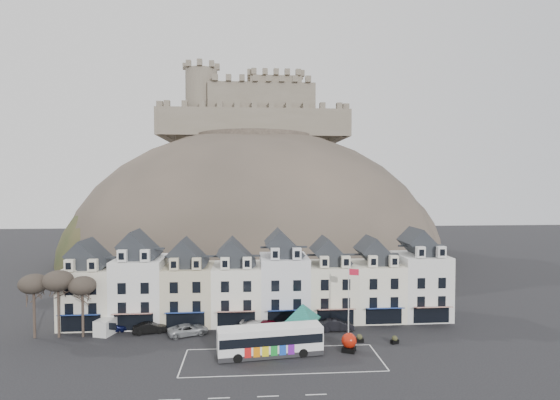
# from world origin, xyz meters

# --- Properties ---
(ground) EXTENTS (300.00, 300.00, 0.00)m
(ground) POSITION_xyz_m (0.00, 0.00, 0.00)
(ground) COLOR black
(ground) RESTS_ON ground
(coach_bay_markings) EXTENTS (22.00, 7.50, 0.01)m
(coach_bay_markings) POSITION_xyz_m (2.00, 1.25, 0.00)
(coach_bay_markings) COLOR silver
(coach_bay_markings) RESTS_ON ground
(townhouse_terrace) EXTENTS (54.40, 9.35, 11.80)m
(townhouse_terrace) POSITION_xyz_m (0.15, 15.97, 5.30)
(townhouse_terrace) COLOR silver
(townhouse_terrace) RESTS_ON ground
(castle_hill) EXTENTS (100.00, 76.00, 68.00)m
(castle_hill) POSITION_xyz_m (1.25, 68.95, 0.11)
(castle_hill) COLOR #3B352E
(castle_hill) RESTS_ON ground
(castle) EXTENTS (50.20, 22.20, 22.00)m
(castle) POSITION_xyz_m (0.51, 75.93, 40.19)
(castle) COLOR #6A6151
(castle) RESTS_ON ground
(tree_left_far) EXTENTS (3.61, 3.61, 8.24)m
(tree_left_far) POSITION_xyz_m (-29.00, 10.50, 6.90)
(tree_left_far) COLOR #3B2E25
(tree_left_far) RESTS_ON ground
(tree_left_mid) EXTENTS (3.78, 3.78, 8.64)m
(tree_left_mid) POSITION_xyz_m (-26.00, 10.50, 7.24)
(tree_left_mid) COLOR #3B2E25
(tree_left_mid) RESTS_ON ground
(tree_left_near) EXTENTS (3.43, 3.43, 7.84)m
(tree_left_near) POSITION_xyz_m (-23.00, 10.50, 6.55)
(tree_left_near) COLOR #3B2E25
(tree_left_near) RESTS_ON ground
(bus) EXTENTS (12.24, 4.27, 3.38)m
(bus) POSITION_xyz_m (0.69, 2.57, 1.87)
(bus) COLOR #262628
(bus) RESTS_ON ground
(bus_shelter) EXTENTS (6.79, 6.79, 4.73)m
(bus_shelter) POSITION_xyz_m (5.00, 6.81, 3.67)
(bus_shelter) COLOR black
(bus_shelter) RESTS_ON ground
(red_buoy) EXTENTS (1.94, 1.94, 2.18)m
(red_buoy) POSITION_xyz_m (10.00, 3.09, 1.11)
(red_buoy) COLOR black
(red_buoy) RESTS_ON ground
(flagpole) EXTENTS (1.27, 0.49, 9.19)m
(flagpole) POSITION_xyz_m (11.07, 7.52, 5.25)
(flagpole) COLOR silver
(flagpole) RESTS_ON ground
(white_van) EXTENTS (3.17, 4.84, 2.04)m
(white_van) POSITION_xyz_m (-20.09, 12.00, 1.02)
(white_van) COLOR silver
(white_van) RESTS_ON ground
(planter_west) EXTENTS (1.06, 0.71, 1.02)m
(planter_west) POSITION_xyz_m (12.00, 5.92, 0.49)
(planter_west) COLOR black
(planter_west) RESTS_ON ground
(planter_east) EXTENTS (1.12, 0.86, 1.00)m
(planter_east) POSITION_xyz_m (16.20, 5.12, 0.48)
(planter_east) COLOR black
(planter_east) RESTS_ON ground
(car_navy) EXTENTS (4.62, 3.12, 1.46)m
(car_navy) POSITION_xyz_m (-20.00, 12.00, 0.73)
(car_navy) COLOR #0B103A
(car_navy) RESTS_ON ground
(car_black) EXTENTS (4.56, 2.41, 1.43)m
(car_black) POSITION_xyz_m (-14.69, 11.16, 0.71)
(car_black) COLOR black
(car_black) RESTS_ON ground
(car_silver) EXTENTS (5.64, 4.09, 1.45)m
(car_silver) POSITION_xyz_m (-9.60, 10.08, 0.72)
(car_silver) COLOR #999CA0
(car_silver) RESTS_ON ground
(car_white) EXTENTS (5.19, 3.02, 1.41)m
(car_white) POSITION_xyz_m (-0.40, 10.74, 0.71)
(car_white) COLOR white
(car_white) RESTS_ON ground
(car_maroon) EXTENTS (4.96, 3.17, 1.57)m
(car_maroon) POSITION_xyz_m (1.18, 10.46, 0.79)
(car_maroon) COLOR #530412
(car_maroon) RESTS_ON ground
(car_charcoal) EXTENTS (4.67, 1.64, 1.54)m
(car_charcoal) POSITION_xyz_m (10.00, 10.33, 0.77)
(car_charcoal) COLOR black
(car_charcoal) RESTS_ON ground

